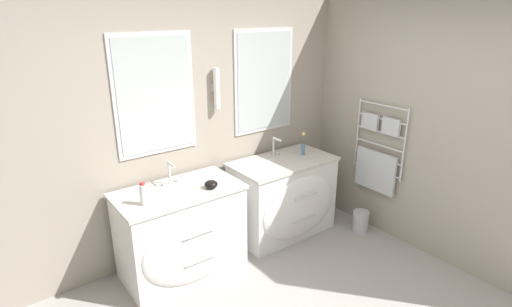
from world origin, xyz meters
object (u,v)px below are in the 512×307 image
at_px(vanity_left, 183,233).
at_px(toiletry_bottle, 143,194).
at_px(waste_bin, 361,221).
at_px(vanity_right, 285,197).
at_px(flower_vase, 303,146).
at_px(amenity_bowl, 211,184).

bearing_deg(vanity_left, toiletry_bottle, -170.13).
xyz_separation_m(vanity_left, toiletry_bottle, (-0.36, -0.06, 0.52)).
xyz_separation_m(vanity_left, waste_bin, (1.97, -0.50, -0.31)).
bearing_deg(waste_bin, toiletry_bottle, 169.37).
height_order(vanity_left, toiletry_bottle, toiletry_bottle).
bearing_deg(waste_bin, vanity_right, 145.35).
xyz_separation_m(toiletry_bottle, flower_vase, (1.89, 0.10, 0.01)).
xyz_separation_m(vanity_right, toiletry_bottle, (-1.60, -0.06, 0.52)).
relative_size(amenity_bowl, waste_bin, 0.51).
distance_m(toiletry_bottle, waste_bin, 2.51).
xyz_separation_m(vanity_left, flower_vase, (1.53, 0.04, 0.53)).
height_order(vanity_left, flower_vase, flower_vase).
bearing_deg(flower_vase, waste_bin, -51.20).
distance_m(vanity_left, flower_vase, 1.62).
height_order(vanity_right, toiletry_bottle, toiletry_bottle).
height_order(toiletry_bottle, flower_vase, flower_vase).
relative_size(vanity_right, toiletry_bottle, 5.59).
relative_size(vanity_right, waste_bin, 4.68).
relative_size(vanity_right, amenity_bowl, 9.25).
distance_m(vanity_left, waste_bin, 2.05).
relative_size(vanity_left, amenity_bowl, 9.25).
xyz_separation_m(toiletry_bottle, amenity_bowl, (0.61, -0.05, -0.06)).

